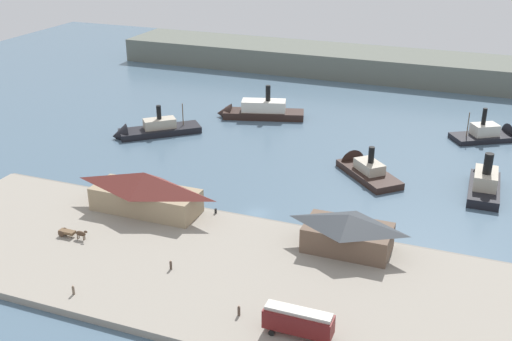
{
  "coord_description": "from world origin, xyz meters",
  "views": [
    {
      "loc": [
        37.91,
        -98.43,
        54.61
      ],
      "look_at": [
        -5.99,
        14.8,
        2.0
      ],
      "focal_mm": 43.57,
      "sensor_mm": 36.0,
      "label": 1
    }
  ],
  "objects_px": {
    "ferry_departing_north": "(255,111)",
    "ferry_approaching_east": "(148,131)",
    "ferry_moored_east": "(494,135)",
    "ferry_near_quay": "(362,168)",
    "mooring_post_center_west": "(216,211)",
    "ferry_moored_west": "(485,182)",
    "pedestrian_at_waters_edge": "(171,265)",
    "horse_cart": "(73,233)",
    "street_tram": "(298,321)",
    "pedestrian_walking_west": "(73,290)",
    "ferry_shed_east_terminal": "(145,191)",
    "pedestrian_near_west_shed": "(239,311)",
    "mooring_post_center_east": "(94,190)",
    "ferry_shed_west_terminal": "(348,232)",
    "pedestrian_near_east_shed": "(322,319)"
  },
  "relations": [
    {
      "from": "pedestrian_at_waters_edge",
      "to": "mooring_post_center_west",
      "type": "relative_size",
      "value": 1.82
    },
    {
      "from": "pedestrian_near_west_shed",
      "to": "ferry_moored_west",
      "type": "bearing_deg",
      "value": 62.78
    },
    {
      "from": "ferry_shed_east_terminal",
      "to": "pedestrian_near_west_shed",
      "type": "height_order",
      "value": "ferry_shed_east_terminal"
    },
    {
      "from": "ferry_moored_east",
      "to": "ferry_moored_west",
      "type": "height_order",
      "value": "ferry_moored_west"
    },
    {
      "from": "ferry_approaching_east",
      "to": "ferry_near_quay",
      "type": "bearing_deg",
      "value": -4.03
    },
    {
      "from": "street_tram",
      "to": "pedestrian_walking_west",
      "type": "height_order",
      "value": "street_tram"
    },
    {
      "from": "pedestrian_near_west_shed",
      "to": "ferry_approaching_east",
      "type": "height_order",
      "value": "ferry_approaching_east"
    },
    {
      "from": "street_tram",
      "to": "ferry_approaching_east",
      "type": "bearing_deg",
      "value": 133.33
    },
    {
      "from": "mooring_post_center_east",
      "to": "street_tram",
      "type": "bearing_deg",
      "value": -28.47
    },
    {
      "from": "mooring_post_center_east",
      "to": "ferry_near_quay",
      "type": "height_order",
      "value": "ferry_near_quay"
    },
    {
      "from": "pedestrian_walking_west",
      "to": "ferry_moored_east",
      "type": "distance_m",
      "value": 110.58
    },
    {
      "from": "pedestrian_walking_west",
      "to": "ferry_approaching_east",
      "type": "xyz_separation_m",
      "value": [
        -26.24,
        66.65,
        -0.67
      ]
    },
    {
      "from": "ferry_shed_west_terminal",
      "to": "ferry_moored_west",
      "type": "distance_m",
      "value": 40.92
    },
    {
      "from": "ferry_moored_east",
      "to": "ferry_departing_north",
      "type": "bearing_deg",
      "value": -174.64
    },
    {
      "from": "pedestrian_walking_west",
      "to": "ferry_moored_east",
      "type": "relative_size",
      "value": 0.09
    },
    {
      "from": "ferry_shed_east_terminal",
      "to": "horse_cart",
      "type": "xyz_separation_m",
      "value": [
        -6.71,
        -13.52,
        -3.06
      ]
    },
    {
      "from": "mooring_post_center_west",
      "to": "ferry_moored_east",
      "type": "distance_m",
      "value": 79.49
    },
    {
      "from": "street_tram",
      "to": "ferry_near_quay",
      "type": "distance_m",
      "value": 60.01
    },
    {
      "from": "ferry_shed_west_terminal",
      "to": "pedestrian_near_west_shed",
      "type": "bearing_deg",
      "value": -112.95
    },
    {
      "from": "pedestrian_walking_west",
      "to": "ferry_moored_east",
      "type": "bearing_deg",
      "value": 59.71
    },
    {
      "from": "ferry_shed_east_terminal",
      "to": "pedestrian_near_west_shed",
      "type": "bearing_deg",
      "value": -39.4
    },
    {
      "from": "pedestrian_near_west_shed",
      "to": "ferry_shed_west_terminal",
      "type": "bearing_deg",
      "value": 67.05
    },
    {
      "from": "mooring_post_center_east",
      "to": "ferry_approaching_east",
      "type": "distance_m",
      "value": 36.71
    },
    {
      "from": "mooring_post_center_west",
      "to": "mooring_post_center_east",
      "type": "bearing_deg",
      "value": -178.98
    },
    {
      "from": "ferry_shed_east_terminal",
      "to": "street_tram",
      "type": "distance_m",
      "value": 45.13
    },
    {
      "from": "ferry_shed_west_terminal",
      "to": "ferry_near_quay",
      "type": "distance_m",
      "value": 35.75
    },
    {
      "from": "pedestrian_at_waters_edge",
      "to": "pedestrian_walking_west",
      "type": "height_order",
      "value": "pedestrian_at_waters_edge"
    },
    {
      "from": "ferry_shed_west_terminal",
      "to": "mooring_post_center_west",
      "type": "distance_m",
      "value": 26.39
    },
    {
      "from": "ferry_departing_north",
      "to": "ferry_approaching_east",
      "type": "bearing_deg",
      "value": -131.3
    },
    {
      "from": "ferry_near_quay",
      "to": "ferry_shed_east_terminal",
      "type": "bearing_deg",
      "value": -133.68
    },
    {
      "from": "ferry_approaching_east",
      "to": "horse_cart",
      "type": "bearing_deg",
      "value": -73.35
    },
    {
      "from": "street_tram",
      "to": "pedestrian_walking_west",
      "type": "xyz_separation_m",
      "value": [
        -33.89,
        -2.91,
        -1.71
      ]
    },
    {
      "from": "horse_cart",
      "to": "ferry_near_quay",
      "type": "height_order",
      "value": "ferry_near_quay"
    },
    {
      "from": "ferry_near_quay",
      "to": "horse_cart",
      "type": "bearing_deg",
      "value": -129.61
    },
    {
      "from": "horse_cart",
      "to": "ferry_moored_west",
      "type": "height_order",
      "value": "ferry_moored_west"
    },
    {
      "from": "pedestrian_at_waters_edge",
      "to": "horse_cart",
      "type": "bearing_deg",
      "value": 172.1
    },
    {
      "from": "pedestrian_near_east_shed",
      "to": "ferry_near_quay",
      "type": "xyz_separation_m",
      "value": [
        -6.54,
        56.03,
        -0.76
      ]
    },
    {
      "from": "pedestrian_near_east_shed",
      "to": "ferry_moored_west",
      "type": "height_order",
      "value": "ferry_moored_west"
    },
    {
      "from": "ferry_shed_east_terminal",
      "to": "mooring_post_center_west",
      "type": "height_order",
      "value": "ferry_shed_east_terminal"
    },
    {
      "from": "ferry_moored_east",
      "to": "ferry_near_quay",
      "type": "bearing_deg",
      "value": -128.57
    },
    {
      "from": "ferry_shed_east_terminal",
      "to": "ferry_near_quay",
      "type": "relative_size",
      "value": 1.17
    },
    {
      "from": "ferry_shed_west_terminal",
      "to": "ferry_moored_east",
      "type": "xyz_separation_m",
      "value": [
        21.09,
        68.0,
        -3.3
      ]
    },
    {
      "from": "mooring_post_center_west",
      "to": "ferry_moored_west",
      "type": "bearing_deg",
      "value": 34.23
    },
    {
      "from": "pedestrian_near_east_shed",
      "to": "ferry_moored_east",
      "type": "relative_size",
      "value": 0.08
    },
    {
      "from": "ferry_shed_west_terminal",
      "to": "mooring_post_center_east",
      "type": "bearing_deg",
      "value": 176.24
    },
    {
      "from": "ferry_moored_east",
      "to": "mooring_post_center_east",
      "type": "bearing_deg",
      "value": -138.73
    },
    {
      "from": "pedestrian_near_west_shed",
      "to": "ferry_moored_east",
      "type": "distance_m",
      "value": 96.44
    },
    {
      "from": "ferry_shed_east_terminal",
      "to": "ferry_near_quay",
      "type": "distance_m",
      "value": 48.63
    },
    {
      "from": "horse_cart",
      "to": "pedestrian_walking_west",
      "type": "bearing_deg",
      "value": -53.34
    },
    {
      "from": "mooring_post_center_west",
      "to": "ferry_departing_north",
      "type": "height_order",
      "value": "ferry_departing_north"
    }
  ]
}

